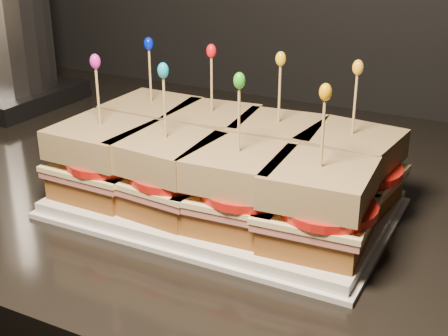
% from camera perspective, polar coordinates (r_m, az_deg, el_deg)
% --- Properties ---
extents(granite_slab, '(2.61, 0.74, 0.04)m').
position_cam_1_polar(granite_slab, '(0.80, 10.62, -3.74)').
color(granite_slab, black).
rests_on(granite_slab, cabinet).
extents(platter, '(0.38, 0.23, 0.02)m').
position_cam_1_polar(platter, '(0.74, 0.00, -3.27)').
color(platter, white).
rests_on(platter, granite_slab).
extents(platter_rim, '(0.39, 0.24, 0.01)m').
position_cam_1_polar(platter_rim, '(0.75, 0.00, -3.68)').
color(platter_rim, white).
rests_on(platter_rim, granite_slab).
extents(sandwich_0_bread_bot, '(0.10, 0.10, 0.03)m').
position_cam_1_polar(sandwich_0_bread_bot, '(0.84, -6.44, 1.42)').
color(sandwich_0_bread_bot, '#5D3411').
rests_on(sandwich_0_bread_bot, platter).
extents(sandwich_0_ham, '(0.11, 0.11, 0.01)m').
position_cam_1_polar(sandwich_0_ham, '(0.83, -6.49, 2.54)').
color(sandwich_0_ham, '#C76F64').
rests_on(sandwich_0_ham, sandwich_0_bread_bot).
extents(sandwich_0_cheese, '(0.11, 0.11, 0.01)m').
position_cam_1_polar(sandwich_0_cheese, '(0.83, -6.51, 3.00)').
color(sandwich_0_cheese, '#F8E19C').
rests_on(sandwich_0_cheese, sandwich_0_ham).
extents(sandwich_0_tomato, '(0.10, 0.10, 0.01)m').
position_cam_1_polar(sandwich_0_tomato, '(0.82, -6.06, 3.24)').
color(sandwich_0_tomato, red).
rests_on(sandwich_0_tomato, sandwich_0_cheese).
extents(sandwich_0_bread_top, '(0.10, 0.10, 0.03)m').
position_cam_1_polar(sandwich_0_bread_top, '(0.82, -6.60, 4.90)').
color(sandwich_0_bread_top, '#542F0B').
rests_on(sandwich_0_bread_top, sandwich_0_tomato).
extents(sandwich_0_pick, '(0.00, 0.00, 0.09)m').
position_cam_1_polar(sandwich_0_pick, '(0.81, -6.76, 8.08)').
color(sandwich_0_pick, tan).
rests_on(sandwich_0_pick, sandwich_0_bread_top).
extents(sandwich_0_frill, '(0.01, 0.01, 0.02)m').
position_cam_1_polar(sandwich_0_frill, '(0.80, -6.91, 11.21)').
color(sandwich_0_frill, '#0213D0').
rests_on(sandwich_0_frill, sandwich_0_pick).
extents(sandwich_1_bread_bot, '(0.11, 0.11, 0.03)m').
position_cam_1_polar(sandwich_1_bread_bot, '(0.79, -1.09, 0.35)').
color(sandwich_1_bread_bot, '#5D3411').
rests_on(sandwich_1_bread_bot, platter).
extents(sandwich_1_ham, '(0.12, 0.12, 0.01)m').
position_cam_1_polar(sandwich_1_ham, '(0.79, -1.10, 1.53)').
color(sandwich_1_ham, '#C76F64').
rests_on(sandwich_1_ham, sandwich_1_bread_bot).
extents(sandwich_1_cheese, '(0.12, 0.12, 0.01)m').
position_cam_1_polar(sandwich_1_cheese, '(0.79, -1.10, 2.00)').
color(sandwich_1_cheese, '#F8E19C').
rests_on(sandwich_1_cheese, sandwich_1_ham).
extents(sandwich_1_tomato, '(0.10, 0.10, 0.01)m').
position_cam_1_polar(sandwich_1_tomato, '(0.77, -0.53, 2.23)').
color(sandwich_1_tomato, red).
rests_on(sandwich_1_tomato, sandwich_1_cheese).
extents(sandwich_1_bread_top, '(0.11, 0.11, 0.03)m').
position_cam_1_polar(sandwich_1_bread_top, '(0.78, -1.12, 4.00)').
color(sandwich_1_bread_top, '#542F0B').
rests_on(sandwich_1_bread_top, sandwich_1_tomato).
extents(sandwich_1_pick, '(0.00, 0.00, 0.09)m').
position_cam_1_polar(sandwich_1_pick, '(0.76, -1.14, 7.35)').
color(sandwich_1_pick, tan).
rests_on(sandwich_1_pick, sandwich_1_bread_top).
extents(sandwich_1_frill, '(0.01, 0.01, 0.02)m').
position_cam_1_polar(sandwich_1_frill, '(0.75, -1.17, 10.66)').
color(sandwich_1_frill, red).
rests_on(sandwich_1_frill, sandwich_1_pick).
extents(sandwich_2_bread_bot, '(0.11, 0.11, 0.03)m').
position_cam_1_polar(sandwich_2_bread_bot, '(0.76, 4.82, -0.84)').
color(sandwich_2_bread_bot, '#5D3411').
rests_on(sandwich_2_bread_bot, platter).
extents(sandwich_2_ham, '(0.12, 0.11, 0.01)m').
position_cam_1_polar(sandwich_2_ham, '(0.75, 4.86, 0.39)').
color(sandwich_2_ham, '#C76F64').
rests_on(sandwich_2_ham, sandwich_2_bread_bot).
extents(sandwich_2_cheese, '(0.12, 0.12, 0.01)m').
position_cam_1_polar(sandwich_2_cheese, '(0.75, 4.88, 0.88)').
color(sandwich_2_cheese, '#F8E19C').
rests_on(sandwich_2_cheese, sandwich_2_ham).
extents(sandwich_2_tomato, '(0.10, 0.10, 0.01)m').
position_cam_1_polar(sandwich_2_tomato, '(0.74, 5.57, 1.10)').
color(sandwich_2_tomato, red).
rests_on(sandwich_2_tomato, sandwich_2_cheese).
extents(sandwich_2_bread_top, '(0.11, 0.11, 0.03)m').
position_cam_1_polar(sandwich_2_bread_top, '(0.74, 4.95, 2.96)').
color(sandwich_2_bread_top, '#542F0B').
rests_on(sandwich_2_bread_top, sandwich_2_tomato).
extents(sandwich_2_pick, '(0.00, 0.00, 0.09)m').
position_cam_1_polar(sandwich_2_pick, '(0.73, 5.08, 6.46)').
color(sandwich_2_pick, tan).
rests_on(sandwich_2_pick, sandwich_2_bread_top).
extents(sandwich_2_frill, '(0.01, 0.01, 0.02)m').
position_cam_1_polar(sandwich_2_frill, '(0.71, 5.20, 9.92)').
color(sandwich_2_frill, yellow).
rests_on(sandwich_2_frill, sandwich_2_pick).
extents(sandwich_3_bread_bot, '(0.11, 0.11, 0.03)m').
position_cam_1_polar(sandwich_3_bread_bot, '(0.73, 11.21, -2.11)').
color(sandwich_3_bread_bot, '#5D3411').
rests_on(sandwich_3_bread_bot, platter).
extents(sandwich_3_ham, '(0.12, 0.11, 0.01)m').
position_cam_1_polar(sandwich_3_ham, '(0.73, 11.32, -0.85)').
color(sandwich_3_ham, '#C76F64').
rests_on(sandwich_3_ham, sandwich_3_bread_bot).
extents(sandwich_3_cheese, '(0.12, 0.12, 0.01)m').
position_cam_1_polar(sandwich_3_cheese, '(0.72, 11.36, -0.34)').
color(sandwich_3_cheese, '#F8E19C').
rests_on(sandwich_3_cheese, sandwich_3_ham).
extents(sandwich_3_tomato, '(0.10, 0.10, 0.01)m').
position_cam_1_polar(sandwich_3_tomato, '(0.71, 12.19, -0.13)').
color(sandwich_3_tomato, red).
rests_on(sandwich_3_tomato, sandwich_3_cheese).
extents(sandwich_3_bread_top, '(0.11, 0.11, 0.03)m').
position_cam_1_polar(sandwich_3_bread_top, '(0.71, 11.54, 1.80)').
color(sandwich_3_bread_top, '#542F0B').
rests_on(sandwich_3_bread_top, sandwich_3_tomato).
extents(sandwich_3_pick, '(0.00, 0.00, 0.09)m').
position_cam_1_polar(sandwich_3_pick, '(0.70, 11.84, 5.40)').
color(sandwich_3_pick, tan).
rests_on(sandwich_3_pick, sandwich_3_bread_top).
extents(sandwich_3_frill, '(0.01, 0.01, 0.02)m').
position_cam_1_polar(sandwich_3_frill, '(0.69, 12.15, 8.98)').
color(sandwich_3_frill, '#F6AB25').
rests_on(sandwich_3_frill, sandwich_3_pick).
extents(sandwich_4_bread_bot, '(0.10, 0.10, 0.03)m').
position_cam_1_polar(sandwich_4_bread_bot, '(0.76, -10.83, -1.21)').
color(sandwich_4_bread_bot, '#5D3411').
rests_on(sandwich_4_bread_bot, platter).
extents(sandwich_4_ham, '(0.11, 0.11, 0.01)m').
position_cam_1_polar(sandwich_4_ham, '(0.75, -10.93, 0.01)').
color(sandwich_4_ham, '#C76F64').
rests_on(sandwich_4_ham, sandwich_4_bread_bot).
extents(sandwich_4_cheese, '(0.11, 0.11, 0.01)m').
position_cam_1_polar(sandwich_4_cheese, '(0.75, -10.97, 0.50)').
color(sandwich_4_cheese, '#F8E19C').
rests_on(sandwich_4_cheese, sandwich_4_ham).
extents(sandwich_4_tomato, '(0.10, 0.10, 0.01)m').
position_cam_1_polar(sandwich_4_tomato, '(0.74, -10.56, 0.72)').
color(sandwich_4_tomato, red).
rests_on(sandwich_4_tomato, sandwich_4_cheese).
extents(sandwich_4_bread_top, '(0.10, 0.10, 0.03)m').
position_cam_1_polar(sandwich_4_bread_top, '(0.74, -11.14, 2.58)').
color(sandwich_4_bread_top, '#542F0B').
rests_on(sandwich_4_bread_top, sandwich_4_tomato).
extents(sandwich_4_pick, '(0.00, 0.00, 0.09)m').
position_cam_1_polar(sandwich_4_pick, '(0.72, -11.42, 6.07)').
color(sandwich_4_pick, tan).
rests_on(sandwich_4_pick, sandwich_4_bread_top).
extents(sandwich_4_frill, '(0.01, 0.01, 0.02)m').
position_cam_1_polar(sandwich_4_frill, '(0.71, -11.70, 9.53)').
color(sandwich_4_frill, '#D71FAE').
rests_on(sandwich_4_frill, sandwich_4_pick).
extents(sandwich_5_bread_bot, '(0.11, 0.11, 0.03)m').
position_cam_1_polar(sandwich_5_bread_bot, '(0.71, -5.15, -2.58)').
color(sandwich_5_bread_bot, '#5D3411').
rests_on(sandwich_5_bread_bot, platter).
extents(sandwich_5_ham, '(0.12, 0.11, 0.01)m').
position_cam_1_polar(sandwich_5_ham, '(0.70, -5.20, -1.28)').
color(sandwich_5_ham, '#C76F64').
rests_on(sandwich_5_ham, sandwich_5_bread_bot).
extents(sandwich_5_cheese, '(0.12, 0.11, 0.01)m').
position_cam_1_polar(sandwich_5_cheese, '(0.70, -5.22, -0.76)').
color(sandwich_5_cheese, '#F8E19C').
rests_on(sandwich_5_cheese, sandwich_5_ham).
extents(sandwich_5_tomato, '(0.10, 0.10, 0.01)m').
position_cam_1_polar(sandwich_5_tomato, '(0.69, -4.66, -0.55)').
color(sandwich_5_tomato, red).
rests_on(sandwich_5_tomato, sandwich_5_cheese).
extents(sandwich_5_bread_top, '(0.11, 0.11, 0.03)m').
position_cam_1_polar(sandwich_5_bread_top, '(0.69, -5.31, 1.45)').
color(sandwich_5_bread_top, '#542F0B').
rests_on(sandwich_5_bread_top, sandwich_5_tomato).
extents(sandwich_5_pick, '(0.00, 0.00, 0.09)m').
position_cam_1_polar(sandwich_5_pick, '(0.67, -5.45, 5.16)').
color(sandwich_5_pick, tan).
rests_on(sandwich_5_pick, sandwich_5_bread_top).
extents(sandwich_5_frill, '(0.01, 0.01, 0.02)m').
position_cam_1_polar(sandwich_5_frill, '(0.66, -5.60, 8.88)').
color(sandwich_5_frill, '#119DBE').
rests_on(sandwich_5_frill, sandwich_5_pick).
extents(sandwich_6_bread_bot, '(0.10, 0.10, 0.03)m').
position_cam_1_polar(sandwich_6_bread_bot, '(0.67, 1.29, -4.08)').
color(sandwich_6_bread_bot, '#5D3411').
rests_on(sandwich_6_bread_bot, platter).
extents(sandwich_6_ham, '(0.11, 0.11, 0.01)m').
position_cam_1_polar(sandwich_6_ham, '(0.66, 1.30, -2.73)').
color(sandwich_6_ham, '#C76F64').
rests_on(sandwich_6_ham, sandwich_6_bread_bot).
extents(sandwich_6_cheese, '(0.12, 0.11, 0.01)m').
position_cam_1_polar(sandwich_6_cheese, '(0.66, 1.31, -2.18)').
color(sandwich_6_cheese, '#F8E19C').
rests_on(sandwich_6_cheese, sandwich_6_ham).
extents(sandwich_6_tomato, '(0.10, 0.10, 0.01)m').
position_cam_1_polar(sandwich_6_tomato, '(0.65, 2.03, -1.99)').
color(sandwich_6_tomato, red).
rests_on(sandwich_6_tomato, sandwich_6_cheese).
extents(sandwich_6_bread_top, '(0.11, 0.11, 0.03)m').
position_cam_1_polar(sandwich_6_bread_top, '(0.65, 1.33, 0.13)').
color(sandwich_6_bread_top, '#542F0B').
rests_on(sandwich_6_bread_top, sandwich_6_tomato).
extents(sandwich_6_pick, '(0.00, 0.00, 0.09)m').
position_cam_1_polar(sandwich_6_pick, '(0.63, 1.37, 4.06)').
color(sandwich_6_pick, tan).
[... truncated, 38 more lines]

